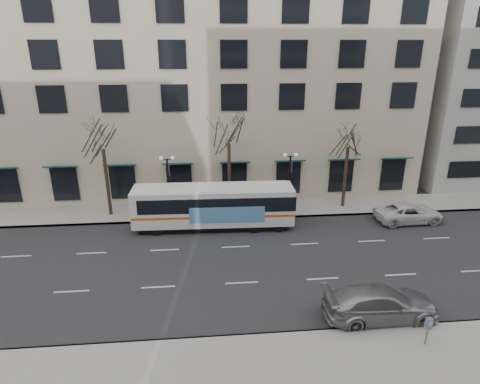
{
  "coord_description": "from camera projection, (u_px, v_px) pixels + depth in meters",
  "views": [
    {
      "loc": [
        -2.0,
        -23.02,
        13.54
      ],
      "look_at": [
        0.35,
        2.73,
        4.0
      ],
      "focal_mm": 30.0,
      "sensor_mm": 36.0,
      "label": 1
    }
  ],
  "objects": [
    {
      "name": "pay_station",
      "position": [
        428.0,
        326.0,
        18.7
      ],
      "size": [
        0.35,
        0.27,
        1.46
      ],
      "rotation": [
        0.0,
        0.0,
        0.22
      ],
      "color": "slate",
      "rests_on": "sidewalk_near"
    },
    {
      "name": "silver_car",
      "position": [
        380.0,
        303.0,
        20.86
      ],
      "size": [
        6.01,
        2.5,
        1.74
      ],
      "primitive_type": "imported",
      "rotation": [
        0.0,
        0.0,
        1.58
      ],
      "color": "#929499",
      "rests_on": "ground"
    },
    {
      "name": "sidewalk_far",
      "position": [
        286.0,
        208.0,
        35.18
      ],
      "size": [
        80.0,
        4.0,
        0.15
      ],
      "primitive_type": "cube",
      "color": "gray",
      "rests_on": "ground"
    },
    {
      "name": "tree_far_right",
      "position": [
        349.0,
        136.0,
        33.22
      ],
      "size": [
        3.6,
        3.6,
        8.06
      ],
      "color": "black",
      "rests_on": "ground"
    },
    {
      "name": "lamp_post_left",
      "position": [
        169.0,
        183.0,
        32.58
      ],
      "size": [
        1.22,
        0.45,
        5.21
      ],
      "color": "black",
      "rests_on": "ground"
    },
    {
      "name": "tree_far_mid",
      "position": [
        229.0,
        132.0,
        32.2
      ],
      "size": [
        3.6,
        3.6,
        8.55
      ],
      "color": "black",
      "rests_on": "ground"
    },
    {
      "name": "building_hotel",
      "position": [
        202.0,
        60.0,
        41.66
      ],
      "size": [
        40.0,
        20.0,
        24.0
      ],
      "primitive_type": "cube",
      "color": "#C1B393",
      "rests_on": "ground"
    },
    {
      "name": "lamp_post_right",
      "position": [
        290.0,
        180.0,
        33.44
      ],
      "size": [
        1.22,
        0.45,
        5.21
      ],
      "color": "black",
      "rests_on": "ground"
    },
    {
      "name": "tree_far_left",
      "position": [
        102.0,
        137.0,
        31.42
      ],
      "size": [
        3.6,
        3.6,
        8.34
      ],
      "color": "black",
      "rests_on": "ground"
    },
    {
      "name": "white_pickup",
      "position": [
        409.0,
        213.0,
        32.37
      ],
      "size": [
        5.49,
        2.71,
        1.5
      ],
      "primitive_type": "imported",
      "rotation": [
        0.0,
        0.0,
        1.61
      ],
      "color": "silver",
      "rests_on": "ground"
    },
    {
      "name": "ground",
      "position": [
        238.0,
        263.0,
        26.37
      ],
      "size": [
        160.0,
        160.0,
        0.0
      ],
      "primitive_type": "plane",
      "color": "black",
      "rests_on": "ground"
    },
    {
      "name": "city_bus",
      "position": [
        215.0,
        205.0,
        31.03
      ],
      "size": [
        12.43,
        3.03,
        3.35
      ],
      "rotation": [
        0.0,
        0.0,
        -0.03
      ],
      "color": "silver",
      "rests_on": "ground"
    }
  ]
}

